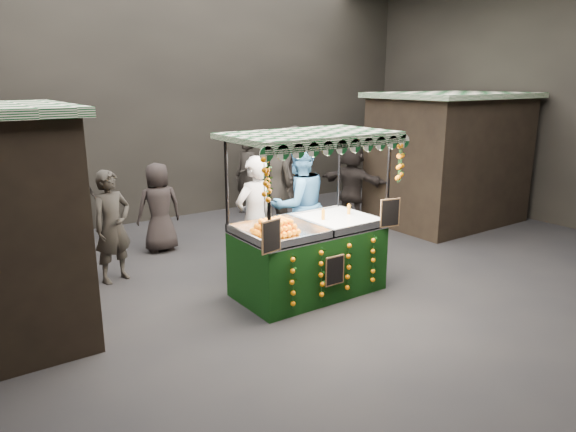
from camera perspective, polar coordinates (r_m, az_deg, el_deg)
ground at (r=7.42m, az=3.81°, el=-8.03°), size 12.00×12.00×0.00m
market_hall at (r=6.87m, az=4.31°, el=18.99°), size 12.10×10.10×5.05m
neighbour_stall_right at (r=11.17m, az=16.99°, el=6.04°), size 3.00×2.20×2.60m
juice_stall at (r=7.10m, az=2.42°, el=-3.19°), size 2.27×1.33×2.20m
vendor_grey at (r=7.55m, az=-3.62°, el=-0.31°), size 0.73×0.55×1.82m
vendor_blue at (r=8.05m, az=1.19°, el=1.15°), size 1.01×0.81×1.96m
shopper_0 at (r=7.92m, az=-18.51°, el=-1.08°), size 0.68×0.55×1.63m
shopper_1 at (r=11.11m, az=14.20°, el=3.69°), size 1.01×0.94×1.66m
shopper_2 at (r=10.12m, az=-22.16°, el=1.53°), size 0.92×0.82×1.50m
shopper_3 at (r=12.03m, az=0.70°, el=5.37°), size 1.34×1.30×1.84m
shopper_4 at (r=9.11m, az=-13.82°, el=0.90°), size 0.78×0.54×1.52m
shopper_5 at (r=10.65m, az=6.95°, el=3.49°), size 0.98×1.59×1.63m
shopper_6 at (r=11.39m, az=-4.48°, el=4.42°), size 0.53×0.69×1.69m
shopper_7 at (r=9.54m, az=-1.62°, el=3.23°), size 0.84×0.73×1.94m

